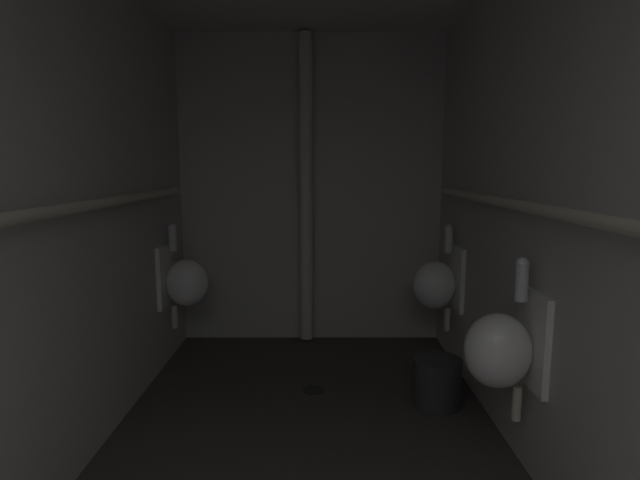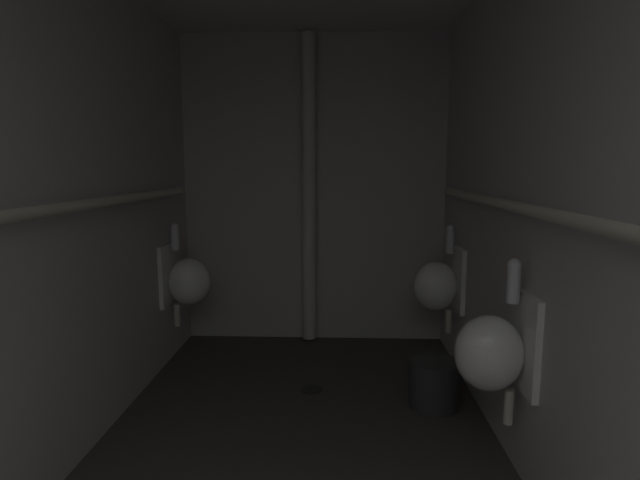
# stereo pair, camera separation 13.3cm
# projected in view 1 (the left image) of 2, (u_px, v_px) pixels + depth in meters

# --- Properties ---
(wall_left) EXTENTS (0.06, 3.92, 2.43)m
(wall_left) POSITION_uv_depth(u_px,v_px,m) (47.00, 213.00, 2.11)
(wall_left) COLOR #B7B4AE
(wall_left) RESTS_ON ground
(wall_right) EXTENTS (0.06, 3.92, 2.43)m
(wall_right) POSITION_uv_depth(u_px,v_px,m) (554.00, 213.00, 2.11)
(wall_right) COLOR #B7B4AE
(wall_right) RESTS_ON ground
(wall_back) EXTENTS (2.20, 0.06, 2.43)m
(wall_back) POSITION_uv_depth(u_px,v_px,m) (309.00, 191.00, 4.02)
(wall_back) COLOR #B7B4AE
(wall_back) RESTS_ON ground
(urinal_left_mid) EXTENTS (0.32, 0.30, 0.76)m
(urinal_left_mid) POSITION_uv_depth(u_px,v_px,m) (182.00, 281.00, 3.55)
(urinal_left_mid) COLOR white
(urinal_right_mid) EXTENTS (0.32, 0.30, 0.76)m
(urinal_right_mid) POSITION_uv_depth(u_px,v_px,m) (501.00, 348.00, 2.25)
(urinal_right_mid) COLOR white
(urinal_right_far) EXTENTS (0.32, 0.30, 0.76)m
(urinal_right_far) POSITION_uv_depth(u_px,v_px,m) (436.00, 283.00, 3.49)
(urinal_right_far) COLOR white
(supply_pipe_left) EXTENTS (0.06, 3.18, 0.06)m
(supply_pipe_left) POSITION_uv_depth(u_px,v_px,m) (69.00, 209.00, 2.11)
(supply_pipe_left) COLOR beige
(supply_pipe_right) EXTENTS (0.06, 3.08, 0.06)m
(supply_pipe_right) POSITION_uv_depth(u_px,v_px,m) (534.00, 209.00, 2.11)
(supply_pipe_right) COLOR beige
(standpipe_back_wall) EXTENTS (0.11, 0.11, 2.38)m
(standpipe_back_wall) POSITION_uv_depth(u_px,v_px,m) (304.00, 192.00, 3.91)
(standpipe_back_wall) COLOR beige
(standpipe_back_wall) RESTS_ON ground
(floor_drain) EXTENTS (0.14, 0.14, 0.01)m
(floor_drain) POSITION_uv_depth(u_px,v_px,m) (312.00, 389.00, 3.19)
(floor_drain) COLOR black
(floor_drain) RESTS_ON ground
(waste_bin) EXTENTS (0.29, 0.29, 0.28)m
(waste_bin) POSITION_uv_depth(u_px,v_px,m) (435.00, 382.00, 2.98)
(waste_bin) COLOR #2D2D2D
(waste_bin) RESTS_ON ground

